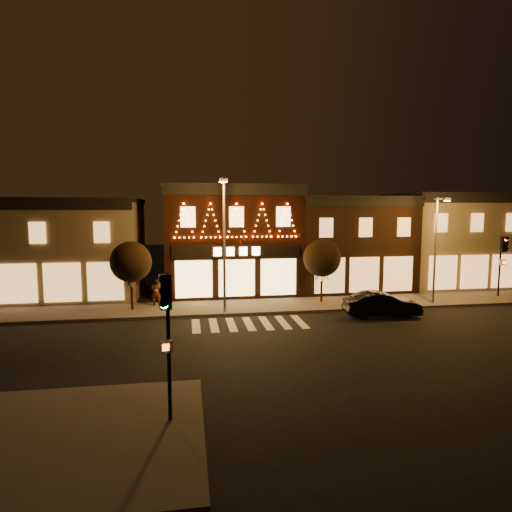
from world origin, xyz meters
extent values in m
plane|color=black|center=(0.00, 0.00, 0.00)|extent=(120.00, 120.00, 0.00)
cube|color=#47423D|center=(2.00, 8.00, 0.07)|extent=(44.00, 4.00, 0.15)
cube|color=#47423D|center=(-6.50, -7.50, 0.07)|extent=(7.00, 7.00, 0.15)
cube|color=#776D55|center=(-13.00, 14.00, 3.50)|extent=(12.00, 8.00, 7.00)
cube|color=black|center=(-13.00, 14.00, 7.15)|extent=(12.20, 8.20, 0.30)
cube|color=black|center=(-13.00, 9.95, 6.75)|extent=(12.00, 0.25, 0.50)
cube|color=black|center=(0.00, 14.00, 4.00)|extent=(10.00, 8.00, 8.00)
cube|color=black|center=(0.00, 14.00, 8.15)|extent=(10.20, 8.20, 0.30)
cube|color=black|center=(0.00, 9.95, 7.75)|extent=(10.00, 0.25, 0.50)
cube|color=black|center=(0.00, 9.90, 3.60)|extent=(9.00, 0.15, 0.90)
cube|color=#FFD87F|center=(0.00, 9.80, 3.60)|extent=(3.40, 0.08, 0.60)
cube|color=black|center=(9.50, 14.00, 3.60)|extent=(9.00, 8.00, 7.20)
cube|color=black|center=(9.50, 14.00, 7.35)|extent=(9.20, 8.20, 0.30)
cube|color=black|center=(9.50, 9.95, 6.95)|extent=(9.00, 0.25, 0.50)
cube|color=#776D55|center=(18.50, 14.00, 3.75)|extent=(9.00, 8.00, 7.50)
cube|color=black|center=(18.50, 14.00, 7.65)|extent=(9.20, 8.20, 0.30)
cube|color=black|center=(18.50, 9.95, 7.25)|extent=(9.00, 0.25, 0.50)
cylinder|color=black|center=(-4.00, -6.94, 2.43)|extent=(0.12, 0.12, 4.56)
cube|color=black|center=(-4.05, -7.16, 4.16)|extent=(0.38, 0.36, 1.04)
cylinder|color=#19FF72|center=(-4.09, -7.31, 3.82)|extent=(0.23, 0.11, 0.22)
cube|color=beige|center=(-4.05, -7.14, 2.53)|extent=(0.36, 0.28, 0.34)
cylinder|color=black|center=(19.19, 8.14, 2.37)|extent=(0.13, 0.13, 4.43)
cube|color=black|center=(19.23, 7.91, 4.00)|extent=(0.39, 0.37, 1.11)
cylinder|color=#FF140C|center=(19.26, 7.75, 4.37)|extent=(0.24, 0.10, 0.23)
cube|color=beige|center=(19.22, 7.93, 2.68)|extent=(0.37, 0.29, 0.36)
cylinder|color=#59595E|center=(-1.16, 6.60, 4.25)|extent=(0.16, 0.16, 8.20)
cylinder|color=#59595E|center=(-1.24, 5.78, 8.25)|extent=(0.28, 1.64, 0.10)
cube|color=#59595E|center=(-1.33, 4.97, 8.20)|extent=(0.54, 0.34, 0.18)
cube|color=orange|center=(-1.33, 4.97, 8.08)|extent=(0.41, 0.25, 0.05)
cylinder|color=#59595E|center=(13.17, 6.85, 3.72)|extent=(0.14, 0.14, 7.14)
cylinder|color=#59595E|center=(13.06, 6.14, 7.20)|extent=(0.32, 1.42, 0.09)
cube|color=#59595E|center=(12.94, 5.44, 7.16)|extent=(0.48, 0.32, 0.16)
cube|color=orange|center=(12.94, 5.44, 7.06)|extent=(0.36, 0.23, 0.04)
cylinder|color=black|center=(-6.96, 8.13, 0.86)|extent=(0.16, 0.16, 1.43)
sphere|color=black|center=(-6.96, 8.13, 3.21)|extent=(2.61, 2.61, 2.61)
cylinder|color=black|center=(5.73, 8.45, 0.86)|extent=(0.15, 0.15, 1.42)
sphere|color=black|center=(5.73, 8.45, 3.19)|extent=(2.59, 2.59, 2.59)
imported|color=black|center=(8.26, 4.39, 0.76)|extent=(4.71, 2.02, 1.51)
imported|color=gray|center=(-5.51, 8.95, 1.03)|extent=(0.70, 0.51, 1.76)
camera|label=1|loc=(-3.39, -19.67, 6.58)|focal=30.03mm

